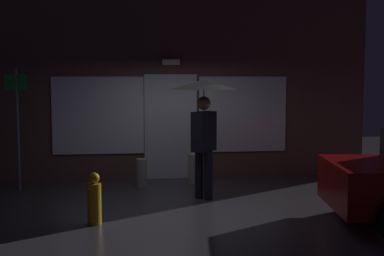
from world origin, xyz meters
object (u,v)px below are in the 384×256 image
person_with_umbrella (204,106)px  sidewalk_bollard (194,169)px  fire_hydrant (94,200)px  street_sign_post (17,122)px  sidewalk_bollard_2 (141,173)px

person_with_umbrella → sidewalk_bollard: person_with_umbrella is taller
person_with_umbrella → fire_hydrant: person_with_umbrella is taller
person_with_umbrella → street_sign_post: size_ratio=0.92×
person_with_umbrella → sidewalk_bollard_2: (-1.06, 1.20, -1.38)m
street_sign_post → sidewalk_bollard: street_sign_post is taller
sidewalk_bollard → sidewalk_bollard_2: (-1.06, -0.19, -0.02)m
sidewalk_bollard → fire_hydrant: 3.36m
sidewalk_bollard → sidewalk_bollard_2: bearing=-169.8°
sidewalk_bollard → fire_hydrant: fire_hydrant is taller
sidewalk_bollard → fire_hydrant: bearing=-123.0°
person_with_umbrella → sidewalk_bollard_2: bearing=84.0°
sidewalk_bollard → person_with_umbrella: bearing=-89.9°
sidewalk_bollard_2 → fire_hydrant: 2.73m
fire_hydrant → sidewalk_bollard_2: bearing=73.6°
person_with_umbrella → fire_hydrant: (-1.83, -1.42, -1.30)m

